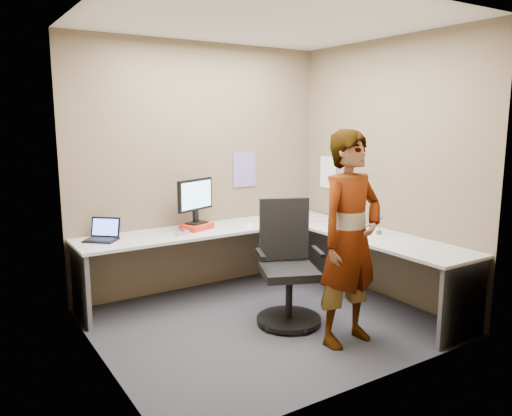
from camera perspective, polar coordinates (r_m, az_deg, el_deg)
ground at (r=4.80m, az=1.13°, el=-12.94°), size 3.00×3.00×0.00m
wall_back at (r=5.57m, az=-6.25°, el=4.60°), size 3.00×0.00×3.00m
wall_right at (r=5.42m, az=14.56°, el=4.18°), size 0.00×2.70×2.70m
wall_left at (r=3.84m, az=-17.84°, el=1.67°), size 0.00×2.70×2.70m
ceiling at (r=4.49m, az=1.25°, el=20.63°), size 3.00×3.00×0.00m
desk at (r=5.15m, az=2.84°, el=-4.43°), size 2.98×2.58×0.73m
paper_ream at (r=5.32m, az=-6.79°, el=-2.10°), size 0.37×0.33×0.06m
monitor at (r=5.28m, az=-6.94°, el=1.22°), size 0.47×0.24×0.47m
laptop at (r=5.04m, az=-17.08°, el=-2.90°), size 0.38×0.38×0.21m
trackball_mouse at (r=5.08m, az=-8.40°, el=-2.79°), size 0.12×0.08×0.07m
origami at (r=5.38m, az=-0.73°, el=-1.90°), size 0.10×0.10×0.06m
stapler at (r=5.43m, az=10.92°, el=-1.99°), size 0.15×0.10×0.05m
flower at (r=5.18m, az=13.93°, el=-1.39°), size 0.07×0.07×0.22m
calendar_purple at (r=5.83m, az=-1.32°, el=4.41°), size 0.30×0.01×0.40m
calendar_white at (r=6.07m, az=8.24°, el=4.06°), size 0.01×0.28×0.38m
sticky_note_a at (r=5.85m, az=10.39°, el=0.81°), size 0.01×0.07×0.07m
sticky_note_b at (r=5.91m, az=10.02°, el=-0.37°), size 0.01×0.07×0.07m
sticky_note_c at (r=5.83m, az=10.81°, el=-0.74°), size 0.01×0.07×0.07m
sticky_note_d at (r=5.96m, az=9.41°, el=0.72°), size 0.01×0.07×0.07m
office_chair at (r=4.69m, az=3.63°, el=-7.52°), size 0.66×0.66×1.13m
person at (r=4.22m, az=10.71°, el=-3.49°), size 0.69×0.49×1.80m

